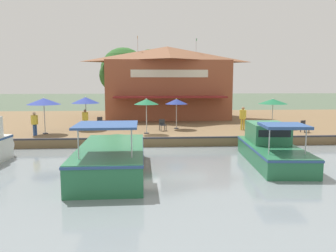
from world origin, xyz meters
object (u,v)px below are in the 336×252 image
(cafe_chair_facing_river, at_px, (100,122))
(tree_behind_restaurant, at_px, (150,68))
(motorboat_nearest_quay, at_px, (113,155))
(tree_downstream_bank, at_px, (122,72))
(patio_umbrella_by_entrance, at_px, (44,101))
(person_at_quay_edge, at_px, (85,117))
(waterfront_restaurant, at_px, (167,82))
(cafe_chair_under_first_umbrella, at_px, (304,126))
(patio_umbrella_back_row, at_px, (86,100))
(patio_umbrella_mid_patio_left, at_px, (146,102))
(person_mid_patio, at_px, (243,115))
(person_near_entrance, at_px, (35,121))
(motorboat_mid_row, at_px, (269,147))
(cafe_chair_far_corner_seat, at_px, (162,124))
(patio_umbrella_near_quay_edge, at_px, (176,102))
(patio_umbrella_mid_patio_right, at_px, (273,101))

(cafe_chair_facing_river, distance_m, tree_behind_restaurant, 11.78)
(motorboat_nearest_quay, xyz_separation_m, tree_downstream_bank, (-21.29, -1.05, 4.60))
(motorboat_nearest_quay, bearing_deg, patio_umbrella_by_entrance, -145.14)
(patio_umbrella_by_entrance, xyz_separation_m, person_at_quay_edge, (-1.42, 2.55, -1.29))
(waterfront_restaurant, xyz_separation_m, cafe_chair_under_first_umbrella, (11.20, 9.26, -3.21))
(patio_umbrella_back_row, bearing_deg, patio_umbrella_mid_patio_left, 60.88)
(person_mid_patio, bearing_deg, patio_umbrella_by_entrance, -86.41)
(person_at_quay_edge, height_order, person_near_entrance, person_at_quay_edge)
(person_at_quay_edge, bearing_deg, tree_downstream_bank, 170.91)
(patio_umbrella_by_entrance, xyz_separation_m, tree_behind_restaurant, (-13.01, 7.52, 2.89))
(motorboat_mid_row, bearing_deg, patio_umbrella_mid_patio_left, -134.02)
(waterfront_restaurant, relative_size, patio_umbrella_by_entrance, 4.92)
(cafe_chair_under_first_umbrella, bearing_deg, cafe_chair_far_corner_seat, -98.28)
(person_at_quay_edge, relative_size, motorboat_nearest_quay, 0.20)
(patio_umbrella_by_entrance, xyz_separation_m, motorboat_mid_row, (6.63, 13.59, -2.09))
(cafe_chair_under_first_umbrella, bearing_deg, patio_umbrella_back_row, -99.56)
(waterfront_restaurant, distance_m, motorboat_mid_row, 18.19)
(cafe_chair_facing_river, distance_m, cafe_chair_under_first_umbrella, 15.52)
(motorboat_mid_row, bearing_deg, person_at_quay_edge, -126.08)
(person_mid_patio, bearing_deg, motorboat_nearest_quay, -45.29)
(cafe_chair_far_corner_seat, height_order, cafe_chair_under_first_umbrella, same)
(cafe_chair_under_first_umbrella, distance_m, person_at_quay_edge, 16.13)
(cafe_chair_facing_river, bearing_deg, motorboat_mid_row, 46.49)
(waterfront_restaurant, bearing_deg, patio_umbrella_back_row, -38.80)
(cafe_chair_far_corner_seat, distance_m, cafe_chair_under_first_umbrella, 10.34)
(cafe_chair_facing_river, bearing_deg, patio_umbrella_near_quay_edge, 80.07)
(waterfront_restaurant, bearing_deg, patio_umbrella_mid_patio_left, -11.05)
(motorboat_mid_row, height_order, tree_downstream_bank, tree_downstream_bank)
(waterfront_restaurant, xyz_separation_m, patio_umbrella_mid_patio_right, (8.40, 7.97, -1.60))
(waterfront_restaurant, distance_m, patio_umbrella_back_row, 10.99)
(waterfront_restaurant, relative_size, cafe_chair_under_first_umbrella, 14.76)
(cafe_chair_far_corner_seat, distance_m, person_at_quay_edge, 5.81)
(person_mid_patio, bearing_deg, motorboat_mid_row, -6.25)
(waterfront_restaurant, height_order, cafe_chair_far_corner_seat, waterfront_restaurant)
(cafe_chair_far_corner_seat, distance_m, motorboat_mid_row, 9.27)
(person_near_entrance, distance_m, motorboat_nearest_quay, 9.36)
(person_mid_patio, distance_m, motorboat_nearest_quay, 12.57)
(patio_umbrella_by_entrance, relative_size, motorboat_mid_row, 0.34)
(cafe_chair_under_first_umbrella, relative_size, person_mid_patio, 0.48)
(patio_umbrella_mid_patio_right, distance_m, patio_umbrella_by_entrance, 17.42)
(waterfront_restaurant, height_order, patio_umbrella_back_row, waterfront_restaurant)
(patio_umbrella_mid_patio_right, relative_size, cafe_chair_facing_river, 2.75)
(waterfront_restaurant, relative_size, motorboat_nearest_quay, 1.54)
(waterfront_restaurant, xyz_separation_m, cafe_chair_facing_river, (7.69, -5.86, -3.21))
(cafe_chair_facing_river, distance_m, tree_downstream_bank, 11.26)
(patio_umbrella_near_quay_edge, bearing_deg, cafe_chair_under_first_umbrella, 74.90)
(cafe_chair_facing_river, bearing_deg, cafe_chair_under_first_umbrella, 76.93)
(waterfront_restaurant, bearing_deg, person_mid_patio, 27.60)
(motorboat_mid_row, bearing_deg, patio_umbrella_near_quay_edge, -154.30)
(patio_umbrella_mid_patio_right, height_order, cafe_chair_facing_river, patio_umbrella_mid_patio_right)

